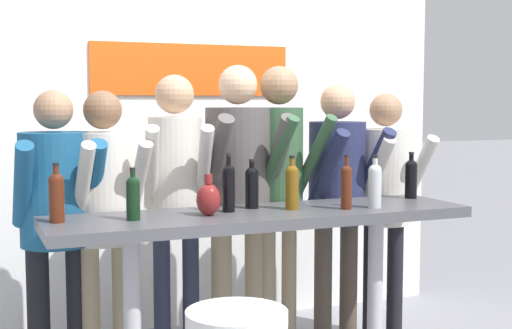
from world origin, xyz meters
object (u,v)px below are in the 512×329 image
object	(u,v)px
person_far_right	(385,188)
wine_bottle_3	(292,185)
person_center	(239,180)
wine_bottle_4	(229,186)
wine_bottle_7	(56,195)
person_center_left	(176,186)
decorative_vase	(208,199)
person_left	(105,201)
wine_bottle_1	(375,184)
tasting_table	(262,239)
person_center_right	(280,173)
person_far_left	(56,206)
wine_bottle_5	(411,177)
wine_bottle_0	(252,185)
wine_bottle_2	(346,185)
person_right	(338,186)
wine_bottle_6	(133,196)

from	to	relation	value
person_far_right	wine_bottle_3	xyz separation A→B (m)	(-0.90, -0.45, 0.11)
person_center	wine_bottle_3	xyz separation A→B (m)	(0.14, -0.47, 0.02)
person_far_right	wine_bottle_4	size ratio (longest dim) A/B	5.20
person_center	wine_bottle_7	size ratio (longest dim) A/B	6.14
person_center_left	wine_bottle_3	size ratio (longest dim) A/B	5.86
wine_bottle_3	decorative_vase	size ratio (longest dim) A/B	1.37
person_center_left	wine_bottle_7	size ratio (longest dim) A/B	5.93
person_left	wine_bottle_1	bearing A→B (deg)	-27.00
tasting_table	person_center_right	xyz separation A→B (m)	(0.31, 0.46, 0.31)
person_far_right	wine_bottle_4	xyz separation A→B (m)	(-1.26, -0.40, 0.12)
tasting_table	person_far_left	xyz separation A→B (m)	(-1.03, 0.52, 0.17)
person_center_left	person_far_right	distance (m)	1.43
decorative_vase	wine_bottle_3	bearing A→B (deg)	2.12
wine_bottle_5	wine_bottle_0	bearing A→B (deg)	-179.58
person_far_left	wine_bottle_7	size ratio (longest dim) A/B	5.62
person_center_right	person_far_right	xyz separation A→B (m)	(0.77, -0.01, -0.13)
person_center_left	person_center_right	xyz separation A→B (m)	(0.66, -0.03, 0.05)
tasting_table	person_far_right	xyz separation A→B (m)	(1.08, 0.45, 0.18)
person_far_right	wine_bottle_2	distance (m)	0.84
person_center_left	person_center_right	world-z (taller)	person_center_right
person_right	wine_bottle_1	world-z (taller)	person_right
wine_bottle_3	wine_bottle_5	distance (m)	0.89
person_right	wine_bottle_7	bearing A→B (deg)	-172.66
person_right	wine_bottle_3	world-z (taller)	person_right
wine_bottle_5	decorative_vase	distance (m)	1.39
person_right	wine_bottle_7	xyz separation A→B (m)	(-1.81, -0.40, 0.08)
wine_bottle_0	wine_bottle_6	distance (m)	0.72
wine_bottle_1	wine_bottle_2	distance (m)	0.17
person_center_left	wine_bottle_7	bearing A→B (deg)	-138.80
wine_bottle_1	wine_bottle_5	xyz separation A→B (m)	(0.43, 0.26, -0.00)
person_center_left	wine_bottle_3	distance (m)	0.72
decorative_vase	wine_bottle_5	bearing A→B (deg)	6.41
wine_bottle_1	wine_bottle_4	bearing A→B (deg)	167.53
wine_bottle_0	wine_bottle_4	size ratio (longest dim) A/B	0.87
tasting_table	wine_bottle_0	size ratio (longest dim) A/B	8.46
person_far_left	person_left	size ratio (longest dim) A/B	1.00
person_left	wine_bottle_6	bearing A→B (deg)	-87.69
wine_bottle_6	person_right	bearing A→B (deg)	18.31
person_far_left	person_center_right	bearing A→B (deg)	-3.82
wine_bottle_5	decorative_vase	size ratio (longest dim) A/B	1.31
person_center	wine_bottle_2	distance (m)	0.71
person_far_left	person_center_left	distance (m)	0.69
person_far_left	person_center	size ratio (longest dim) A/B	0.92
wine_bottle_6	person_far_right	bearing A→B (deg)	14.49
decorative_vase	person_far_right	bearing A→B (deg)	18.61
wine_bottle_2	tasting_table	bearing A→B (deg)	166.92
person_right	wine_bottle_5	world-z (taller)	person_right
person_center	wine_bottle_4	xyz separation A→B (m)	(-0.22, -0.42, 0.02)
person_center_right	wine_bottle_6	size ratio (longest dim) A/B	6.83
tasting_table	person_far_right	bearing A→B (deg)	22.57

